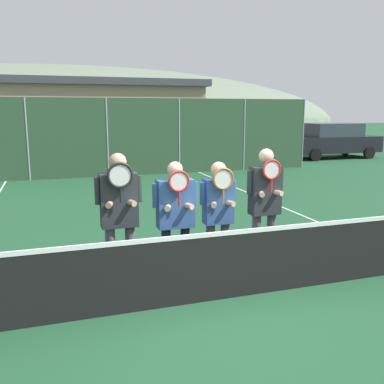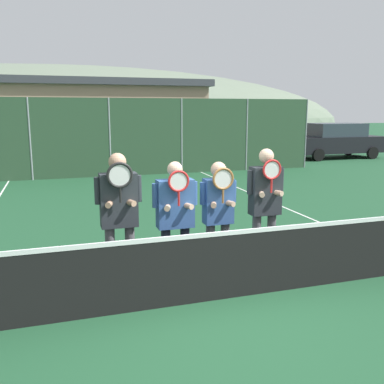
% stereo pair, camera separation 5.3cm
% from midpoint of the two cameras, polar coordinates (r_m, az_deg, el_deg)
% --- Properties ---
extents(ground_plane, '(120.00, 120.00, 0.00)m').
position_cam_midpoint_polar(ground_plane, '(5.71, 3.36, -14.10)').
color(ground_plane, '#1E4C2D').
extents(hill_distant, '(90.15, 50.08, 17.53)m').
position_cam_midpoint_polar(hill_distant, '(69.19, -16.84, 8.49)').
color(hill_distant, slate).
rests_on(hill_distant, ground_plane).
extents(clubhouse_building, '(15.27, 5.50, 3.99)m').
position_cam_midpoint_polar(clubhouse_building, '(24.59, -16.97, 9.55)').
color(clubhouse_building, tan).
rests_on(clubhouse_building, ground_plane).
extents(fence_back, '(16.31, 0.06, 2.83)m').
position_cam_midpoint_polar(fence_back, '(15.84, -11.32, 7.11)').
color(fence_back, gray).
rests_on(fence_back, ground_plane).
extents(tennis_net, '(9.39, 0.09, 1.01)m').
position_cam_midpoint_polar(tennis_net, '(5.53, 3.41, -9.67)').
color(tennis_net, gray).
rests_on(tennis_net, ground_plane).
extents(court_line_right_sideline, '(0.05, 16.00, 0.01)m').
position_cam_midpoint_polar(court_line_right_sideline, '(9.80, 16.01, -3.74)').
color(court_line_right_sideline, white).
rests_on(court_line_right_sideline, ground_plane).
extents(player_leftmost, '(0.61, 0.34, 1.87)m').
position_cam_midpoint_polar(player_leftmost, '(5.67, -9.94, -2.33)').
color(player_leftmost, '#56565B').
rests_on(player_leftmost, ground_plane).
extents(player_center_left, '(0.63, 0.34, 1.74)m').
position_cam_midpoint_polar(player_center_left, '(5.81, -2.47, -2.81)').
color(player_center_left, '#232838').
rests_on(player_center_left, ground_plane).
extents(player_center_right, '(0.55, 0.34, 1.70)m').
position_cam_midpoint_polar(player_center_right, '(6.09, 3.28, -2.35)').
color(player_center_right, '#56565B').
rests_on(player_center_right, ground_plane).
extents(player_rightmost, '(0.58, 0.34, 1.86)m').
position_cam_midpoint_polar(player_rightmost, '(6.36, 9.47, -1.10)').
color(player_rightmost, '#56565B').
rests_on(player_rightmost, ground_plane).
extents(car_far_left, '(4.54, 2.05, 1.82)m').
position_cam_midpoint_polar(car_far_left, '(18.13, -23.09, 5.37)').
color(car_far_left, silver).
rests_on(car_far_left, ground_plane).
extents(car_left_of_center, '(4.04, 1.97, 1.76)m').
position_cam_midpoint_polar(car_left_of_center, '(18.51, -7.50, 6.15)').
color(car_left_of_center, '#B2B7BC').
rests_on(car_left_of_center, ground_plane).
extents(car_center, '(4.23, 2.00, 1.79)m').
position_cam_midpoint_polar(car_center, '(20.11, 6.08, 6.60)').
color(car_center, slate).
rests_on(car_center, ground_plane).
extents(car_right_of_center, '(4.78, 2.01, 1.74)m').
position_cam_midpoint_polar(car_right_of_center, '(22.76, 18.09, 6.58)').
color(car_right_of_center, black).
rests_on(car_right_of_center, ground_plane).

